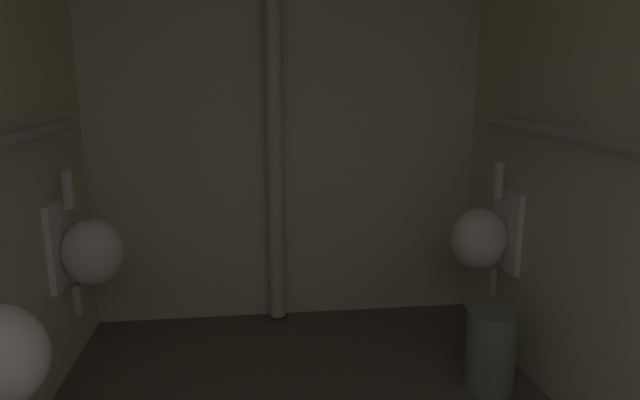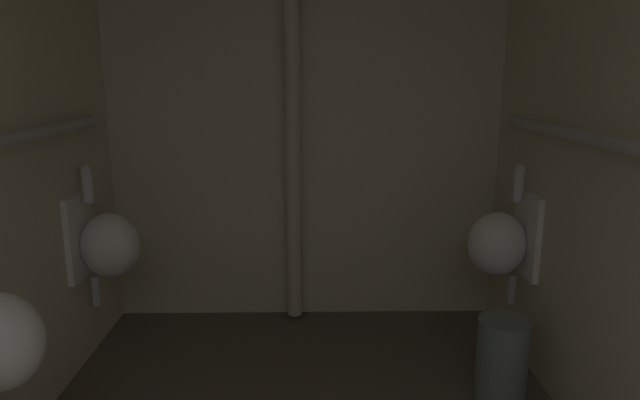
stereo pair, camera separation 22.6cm
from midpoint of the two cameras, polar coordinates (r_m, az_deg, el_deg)
wall_back at (r=3.39m, az=0.36°, el=8.34°), size 2.48×0.06×2.49m
urinal_left_far at (r=3.06m, az=-19.16°, el=-4.20°), size 0.32×0.30×0.76m
urinal_right_mid at (r=3.10m, az=20.13°, el=-4.06°), size 0.32×0.30×0.76m
standpipe_back_wall at (r=3.28m, az=-0.82°, el=8.19°), size 0.10×0.10×2.44m
waste_bin at (r=2.88m, az=20.39°, el=-15.13°), size 0.24×0.24×0.40m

